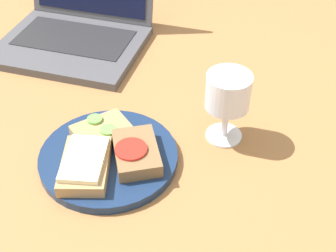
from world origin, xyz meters
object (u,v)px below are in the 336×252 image
at_px(plate, 109,157).
at_px(sandwich_with_cucumber, 101,131).
at_px(wine_glass, 228,95).
at_px(sandwich_with_tomato, 136,152).
at_px(sandwich_with_cheese, 85,164).
at_px(laptop, 76,26).

bearing_deg(plate, sandwich_with_cucumber, 125.16).
distance_m(sandwich_with_cucumber, wine_glass, 0.22).
xyz_separation_m(plate, wine_glass, (0.17, 0.11, 0.08)).
bearing_deg(plate, sandwich_with_tomato, 4.65).
xyz_separation_m(sandwich_with_tomato, sandwich_with_cucumber, (-0.08, 0.04, -0.00)).
relative_size(sandwich_with_cheese, sandwich_with_tomato, 1.08).
xyz_separation_m(plate, sandwich_with_cheese, (-0.02, -0.04, 0.02)).
relative_size(sandwich_with_cucumber, laptop, 0.36).
bearing_deg(wine_glass, laptop, 149.55).
relative_size(sandwich_with_cheese, laptop, 0.43).
relative_size(plate, sandwich_with_tomato, 1.87).
relative_size(sandwich_with_cucumber, wine_glass, 0.86).
height_order(sandwich_with_cucumber, wine_glass, wine_glass).
height_order(sandwich_with_cucumber, laptop, laptop).
bearing_deg(sandwich_with_tomato, sandwich_with_cheese, -144.94).
relative_size(plate, wine_glass, 1.78).
bearing_deg(plate, laptop, 122.09).
distance_m(sandwich_with_cheese, sandwich_with_cucumber, 0.08).
relative_size(plate, sandwich_with_cucumber, 2.08).
xyz_separation_m(wine_glass, laptop, (-0.38, 0.23, -0.05)).
bearing_deg(sandwich_with_cheese, sandwich_with_tomato, 35.06).
relative_size(sandwich_with_tomato, sandwich_with_cucumber, 1.11).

